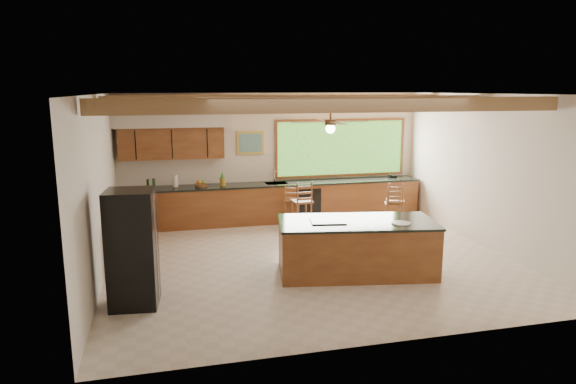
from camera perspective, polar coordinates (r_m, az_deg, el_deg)
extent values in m
plane|color=beige|center=(9.52, 2.59, -7.54)|extent=(7.20, 7.20, 0.00)
cube|color=beige|center=(12.26, -1.67, 3.93)|extent=(7.20, 0.04, 3.00)
cube|color=beige|center=(6.18, 11.31, -3.72)|extent=(7.20, 0.04, 3.00)
cube|color=beige|center=(8.84, -20.32, 0.32)|extent=(0.04, 6.50, 3.00)
cube|color=beige|center=(10.74, 21.43, 2.09)|extent=(0.04, 6.50, 3.00)
cube|color=#9E7B4F|center=(9.01, 2.76, 10.82)|extent=(7.20, 6.50, 0.04)
cube|color=olive|center=(7.49, 6.30, 9.58)|extent=(7.10, 0.15, 0.22)
cube|color=olive|center=(9.49, 1.87, 10.00)|extent=(7.10, 0.15, 0.22)
cube|color=olive|center=(11.24, -0.66, 10.22)|extent=(7.10, 0.15, 0.22)
cube|color=brown|center=(11.75, -12.79, 5.30)|extent=(2.30, 0.35, 0.70)
cube|color=beige|center=(11.64, -12.92, 8.20)|extent=(2.60, 0.50, 0.48)
cylinder|color=#FFEABF|center=(11.66, -16.33, 6.91)|extent=(0.10, 0.10, 0.01)
cylinder|color=#FFEABF|center=(11.69, -9.41, 7.22)|extent=(0.10, 0.10, 0.01)
cube|color=#6EC245|center=(12.68, 5.91, 4.90)|extent=(3.20, 0.04, 1.30)
cube|color=gold|center=(12.09, -4.21, 5.47)|extent=(0.64, 0.03, 0.54)
cube|color=#457D69|center=(12.07, -4.19, 5.46)|extent=(0.54, 0.01, 0.44)
cube|color=brown|center=(12.12, -1.30, -1.24)|extent=(7.00, 0.65, 0.88)
cube|color=black|center=(12.03, -1.31, 0.90)|extent=(7.04, 0.69, 0.04)
cube|color=brown|center=(10.35, -17.26, -3.97)|extent=(0.65, 2.35, 0.88)
cube|color=black|center=(10.24, -17.41, -1.48)|extent=(0.69, 2.39, 0.04)
cube|color=black|center=(11.98, 2.32, -1.49)|extent=(0.60, 0.02, 0.78)
cube|color=silver|center=(12.03, -1.31, 0.92)|extent=(0.50, 0.38, 0.03)
cylinder|color=silver|center=(12.19, -1.52, 1.85)|extent=(0.03, 0.03, 0.30)
cylinder|color=silver|center=(12.07, -1.42, 2.38)|extent=(0.03, 0.20, 0.03)
cylinder|color=silver|center=(11.77, -12.42, 1.19)|extent=(0.11, 0.11, 0.28)
cylinder|color=#1A3916|center=(11.90, -15.32, 0.94)|extent=(0.05, 0.05, 0.19)
cylinder|color=#1A3916|center=(11.75, -14.69, 0.93)|extent=(0.06, 0.06, 0.22)
cube|color=black|center=(13.03, 11.52, 1.76)|extent=(0.20, 0.17, 0.08)
cube|color=brown|center=(8.83, 7.58, -6.20)|extent=(2.74, 1.62, 0.87)
cube|color=black|center=(8.70, 7.66, -3.34)|extent=(2.79, 1.66, 0.04)
cube|color=black|center=(8.61, 4.46, -3.23)|extent=(0.64, 0.55, 0.02)
cylinder|color=silver|center=(8.66, 12.44, -3.40)|extent=(0.32, 0.32, 0.02)
cube|color=black|center=(7.68, -16.91, -6.05)|extent=(0.73, 0.71, 1.70)
cube|color=silver|center=(7.67, -14.43, -5.94)|extent=(0.02, 0.05, 1.56)
cube|color=brown|center=(11.15, 1.52, -1.03)|extent=(0.45, 0.45, 0.04)
cylinder|color=brown|center=(11.04, 0.92, -3.06)|extent=(0.04, 0.04, 0.67)
cylinder|color=brown|center=(11.12, 2.54, -2.95)|extent=(0.04, 0.04, 0.67)
cylinder|color=brown|center=(11.34, 0.50, -2.66)|extent=(0.04, 0.04, 0.67)
cylinder|color=brown|center=(11.43, 2.08, -2.56)|extent=(0.04, 0.04, 0.67)
cube|color=brown|center=(11.71, 0.46, -0.91)|extent=(0.45, 0.45, 0.04)
cylinder|color=brown|center=(11.61, -0.04, -2.57)|extent=(0.03, 0.03, 0.58)
cylinder|color=brown|center=(11.68, 1.29, -2.49)|extent=(0.03, 0.03, 0.58)
cylinder|color=brown|center=(11.88, -0.37, -2.25)|extent=(0.03, 0.03, 0.58)
cylinder|color=brown|center=(11.94, 0.94, -2.18)|extent=(0.03, 0.03, 0.58)
cube|color=brown|center=(11.64, 11.56, -1.28)|extent=(0.44, 0.44, 0.04)
cylinder|color=brown|center=(11.53, 11.18, -2.93)|extent=(0.03, 0.03, 0.56)
cylinder|color=brown|center=(11.64, 12.40, -2.83)|extent=(0.03, 0.03, 0.56)
cylinder|color=brown|center=(11.77, 10.62, -2.61)|extent=(0.03, 0.03, 0.56)
cylinder|color=brown|center=(11.88, 11.82, -2.52)|extent=(0.03, 0.03, 0.56)
cube|color=brown|center=(11.65, 11.82, -0.96)|extent=(0.50, 0.50, 0.04)
cylinder|color=brown|center=(11.52, 11.40, -2.78)|extent=(0.04, 0.04, 0.63)
cylinder|color=brown|center=(11.65, 12.75, -2.68)|extent=(0.04, 0.04, 0.63)
cylinder|color=brown|center=(11.79, 10.77, -2.43)|extent=(0.04, 0.04, 0.63)
cylinder|color=brown|center=(11.92, 12.10, -2.34)|extent=(0.04, 0.04, 0.63)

